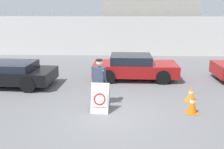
{
  "coord_description": "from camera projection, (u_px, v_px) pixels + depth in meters",
  "views": [
    {
      "loc": [
        0.17,
        -8.04,
        3.63
      ],
      "look_at": [
        -0.17,
        1.66,
        1.0
      ],
      "focal_mm": 40.0,
      "sensor_mm": 36.0,
      "label": 1
    }
  ],
  "objects": [
    {
      "name": "ground_plane",
      "position": [
        115.0,
        114.0,
        8.71
      ],
      "size": [
        90.0,
        90.0,
        0.0
      ],
      "primitive_type": "plane",
      "color": "slate"
    },
    {
      "name": "perimeter_wall",
      "position": [
        119.0,
        36.0,
        19.08
      ],
      "size": [
        36.0,
        0.3,
        3.39
      ],
      "color": "silver",
      "rests_on": "ground_plane"
    },
    {
      "name": "building_block",
      "position": [
        147.0,
        12.0,
        23.47
      ],
      "size": [
        8.03,
        6.46,
        6.32
      ],
      "color": "#B2ADA3",
      "rests_on": "ground_plane"
    },
    {
      "name": "barricade_sign",
      "position": [
        100.0,
        97.0,
        8.92
      ],
      "size": [
        0.67,
        0.86,
        1.03
      ],
      "rotation": [
        0.0,
        0.0,
        -0.05
      ],
      "color": "white",
      "rests_on": "ground_plane"
    },
    {
      "name": "security_guard",
      "position": [
        99.0,
        80.0,
        9.38
      ],
      "size": [
        0.61,
        0.56,
        1.77
      ],
      "rotation": [
        0.0,
        0.0,
        -0.41
      ],
      "color": "#232838",
      "rests_on": "ground_plane"
    },
    {
      "name": "traffic_cone_near",
      "position": [
        192.0,
        103.0,
        8.73
      ],
      "size": [
        0.4,
        0.4,
        0.77
      ],
      "color": "orange",
      "rests_on": "ground_plane"
    },
    {
      "name": "traffic_cone_mid",
      "position": [
        191.0,
        94.0,
        9.87
      ],
      "size": [
        0.41,
        0.41,
        0.64
      ],
      "color": "orange",
      "rests_on": "ground_plane"
    },
    {
      "name": "parked_car_front_coupe",
      "position": [
        8.0,
        73.0,
        11.79
      ],
      "size": [
        4.46,
        2.17,
        1.13
      ],
      "rotation": [
        0.0,
        0.0,
        3.09
      ],
      "color": "black",
      "rests_on": "ground_plane"
    },
    {
      "name": "parked_car_rear_sedan",
      "position": [
        134.0,
        67.0,
        12.87
      ],
      "size": [
        4.29,
        1.99,
        1.27
      ],
      "rotation": [
        0.0,
        0.0,
        -0.01
      ],
      "color": "black",
      "rests_on": "ground_plane"
    }
  ]
}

